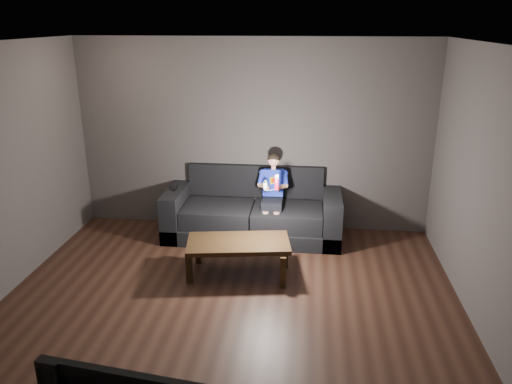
# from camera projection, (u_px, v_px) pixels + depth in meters

# --- Properties ---
(floor) EXTENTS (5.00, 5.00, 0.00)m
(floor) POSITION_uv_depth(u_px,v_px,m) (225.00, 319.00, 5.12)
(floor) COLOR black
(floor) RESTS_ON ground
(back_wall) EXTENTS (5.00, 0.04, 2.70)m
(back_wall) POSITION_uv_depth(u_px,v_px,m) (253.00, 136.00, 7.02)
(back_wall) COLOR #3F3838
(back_wall) RESTS_ON ground
(front_wall) EXTENTS (5.00, 0.04, 2.70)m
(front_wall) POSITION_uv_depth(u_px,v_px,m) (129.00, 373.00, 2.33)
(front_wall) COLOR #3F3838
(front_wall) RESTS_ON ground
(right_wall) EXTENTS (0.04, 5.00, 2.70)m
(right_wall) POSITION_uv_depth(u_px,v_px,m) (500.00, 205.00, 4.42)
(right_wall) COLOR #3F3838
(right_wall) RESTS_ON ground
(ceiling) EXTENTS (5.00, 5.00, 0.02)m
(ceiling) POSITION_uv_depth(u_px,v_px,m) (218.00, 45.00, 4.23)
(ceiling) COLOR white
(ceiling) RESTS_ON back_wall
(sofa) EXTENTS (2.43, 1.05, 0.94)m
(sofa) POSITION_uv_depth(u_px,v_px,m) (253.00, 214.00, 7.05)
(sofa) COLOR black
(sofa) RESTS_ON floor
(child) EXTENTS (0.41, 0.51, 1.02)m
(child) POSITION_uv_depth(u_px,v_px,m) (273.00, 187.00, 6.80)
(child) COLOR black
(child) RESTS_ON sofa
(wii_remote_red) EXTENTS (0.05, 0.08, 0.20)m
(wii_remote_red) POSITION_uv_depth(u_px,v_px,m) (277.00, 182.00, 6.36)
(wii_remote_red) COLOR red
(wii_remote_red) RESTS_ON child
(nunchuk_white) EXTENTS (0.06, 0.09, 0.15)m
(nunchuk_white) POSITION_uv_depth(u_px,v_px,m) (265.00, 185.00, 6.39)
(nunchuk_white) COLOR silver
(nunchuk_white) RESTS_ON child
(wii_remote_black) EXTENTS (0.04, 0.15, 0.03)m
(wii_remote_black) POSITION_uv_depth(u_px,v_px,m) (175.00, 188.00, 6.96)
(wii_remote_black) COLOR black
(wii_remote_black) RESTS_ON sofa
(coffee_table) EXTENTS (1.28, 0.78, 0.44)m
(coffee_table) POSITION_uv_depth(u_px,v_px,m) (238.00, 246.00, 5.89)
(coffee_table) COLOR black
(coffee_table) RESTS_ON floor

